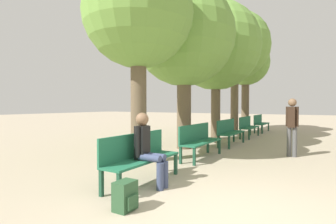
% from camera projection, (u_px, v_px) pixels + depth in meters
% --- Properties ---
extents(ground_plane, '(80.00, 80.00, 0.00)m').
position_uv_depth(ground_plane, '(229.00, 221.00, 3.29)').
color(ground_plane, tan).
extents(bench_row_0, '(0.46, 1.86, 0.93)m').
position_uv_depth(bench_row_0, '(139.00, 154.00, 4.88)').
color(bench_row_0, '#1E6042').
rests_on(bench_row_0, ground_plane).
extents(bench_row_1, '(0.46, 1.86, 0.93)m').
position_uv_depth(bench_row_1, '(199.00, 138.00, 7.19)').
color(bench_row_1, '#1E6042').
rests_on(bench_row_1, ground_plane).
extents(bench_row_2, '(0.46, 1.86, 0.93)m').
position_uv_depth(bench_row_2, '(229.00, 130.00, 9.50)').
color(bench_row_2, '#1E6042').
rests_on(bench_row_2, ground_plane).
extents(bench_row_3, '(0.46, 1.86, 0.93)m').
position_uv_depth(bench_row_3, '(248.00, 125.00, 11.82)').
color(bench_row_3, '#1E6042').
rests_on(bench_row_3, ground_plane).
extents(bench_row_4, '(0.46, 1.86, 0.93)m').
position_uv_depth(bench_row_4, '(260.00, 122.00, 14.13)').
color(bench_row_4, '#1E6042').
rests_on(bench_row_4, ground_plane).
extents(tree_row_0, '(2.78, 2.78, 5.17)m').
position_uv_depth(tree_row_0, '(138.00, 14.00, 6.55)').
color(tree_row_0, brown).
rests_on(tree_row_0, ground_plane).
extents(tree_row_1, '(3.37, 3.37, 5.46)m').
position_uv_depth(tree_row_1, '(184.00, 37.00, 8.71)').
color(tree_row_1, brown).
rests_on(tree_row_1, ground_plane).
extents(tree_row_2, '(3.79, 3.79, 5.90)m').
position_uv_depth(tree_row_2, '(216.00, 46.00, 11.26)').
color(tree_row_2, brown).
rests_on(tree_row_2, ground_plane).
extents(tree_row_3, '(3.59, 3.59, 6.36)m').
position_uv_depth(tree_row_3, '(235.00, 46.00, 13.64)').
color(tree_row_3, brown).
rests_on(tree_row_3, ground_plane).
extents(tree_row_4, '(2.78, 2.78, 5.41)m').
position_uv_depth(tree_row_4, '(246.00, 63.00, 15.53)').
color(tree_row_4, brown).
rests_on(tree_row_4, ground_plane).
extents(person_seated, '(0.61, 0.35, 1.32)m').
position_uv_depth(person_seated, '(148.00, 147.00, 4.69)').
color(person_seated, '#384260').
rests_on(person_seated, ground_plane).
extents(backpack, '(0.27, 0.31, 0.41)m').
position_uv_depth(backpack, '(125.00, 196.00, 3.62)').
color(backpack, '#284C2D').
rests_on(backpack, ground_plane).
extents(pedestrian_near, '(0.33, 0.25, 1.64)m').
position_uv_depth(pedestrian_near, '(292.00, 123.00, 7.35)').
color(pedestrian_near, '#4C4C4C').
rests_on(pedestrian_near, ground_plane).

